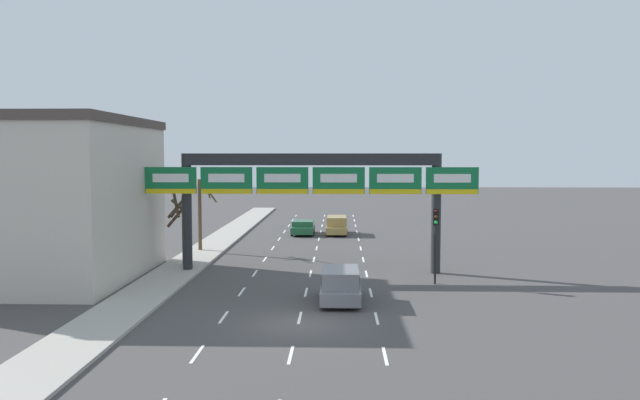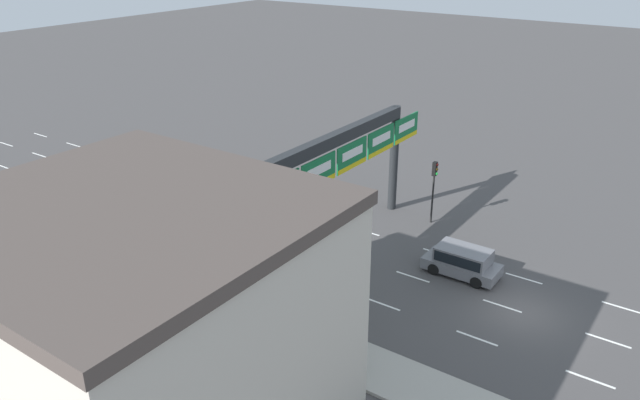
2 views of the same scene
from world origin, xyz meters
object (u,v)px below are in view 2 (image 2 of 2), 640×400
object	(u,v)px
car_green	(115,183)
tree_bare_second	(126,219)
suv_grey	(462,260)
tree_bare_closest	(215,256)
sign_gantry	(332,164)
suv_gold	(146,168)
traffic_light_near_gantry	(434,179)

from	to	relation	value
car_green	tree_bare_second	distance (m)	12.34
suv_grey	tree_bare_closest	size ratio (longest dim) A/B	0.83
sign_gantry	suv_gold	xyz separation A→B (m)	(1.47, 17.88, -4.51)
traffic_light_near_gantry	tree_bare_second	xyz separation A→B (m)	(-15.18, 10.81, 0.16)
car_green	traffic_light_near_gantry	bearing A→B (deg)	-68.05
tree_bare_second	suv_grey	bearing A→B (deg)	-56.38
traffic_light_near_gantry	tree_bare_closest	size ratio (longest dim) A/B	0.84
suv_grey	tree_bare_closest	world-z (taller)	tree_bare_closest
sign_gantry	suv_grey	world-z (taller)	sign_gantry
car_green	suv_gold	size ratio (longest dim) A/B	0.93
sign_gantry	traffic_light_near_gantry	xyz separation A→B (m)	(6.89, -3.12, -2.43)
sign_gantry	car_green	size ratio (longest dim) A/B	4.82
sign_gantry	tree_bare_second	distance (m)	11.52
tree_bare_second	sign_gantry	bearing A→B (deg)	-42.84
sign_gantry	tree_bare_second	size ratio (longest dim) A/B	3.35
suv_gold	traffic_light_near_gantry	bearing A→B (deg)	-75.51
suv_grey	tree_bare_second	xyz separation A→B (m)	(-10.03, 15.09, 2.24)
suv_gold	traffic_light_near_gantry	size ratio (longest dim) A/B	1.05
car_green	suv_gold	world-z (taller)	suv_gold
sign_gantry	car_green	bearing A→B (deg)	94.83
suv_gold	suv_grey	distance (m)	25.29
car_green	tree_bare_closest	xyz separation A→B (m)	(-6.50, -16.25, 2.06)
sign_gantry	tree_bare_second	bearing A→B (deg)	137.16
tree_bare_closest	tree_bare_second	xyz separation A→B (m)	(-0.29, 6.25, 0.39)
suv_grey	car_green	bearing A→B (deg)	97.37
traffic_light_near_gantry	suv_gold	bearing A→B (deg)	104.49
car_green	tree_bare_second	size ratio (longest dim) A/B	0.70
suv_gold	tree_bare_second	distance (m)	14.29
traffic_light_near_gantry	suv_grey	bearing A→B (deg)	-140.21
sign_gantry	tree_bare_closest	world-z (taller)	sign_gantry
suv_grey	tree_bare_second	distance (m)	18.26
traffic_light_near_gantry	tree_bare_second	size ratio (longest dim) A/B	0.71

